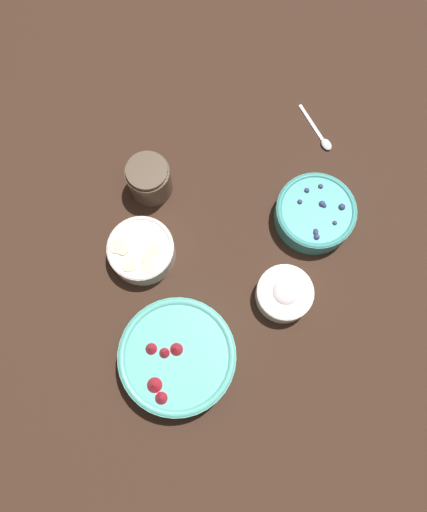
# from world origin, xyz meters

# --- Properties ---
(ground_plane) EXTENTS (4.00, 4.00, 0.00)m
(ground_plane) POSITION_xyz_m (0.00, 0.00, 0.00)
(ground_plane) COLOR #382319
(bowl_strawberries) EXTENTS (0.24, 0.24, 0.09)m
(bowl_strawberries) POSITION_xyz_m (-0.26, -0.18, 0.04)
(bowl_strawberries) COLOR #56B7A8
(bowl_strawberries) RESTS_ON ground_plane
(bowl_blueberries) EXTENTS (0.18, 0.18, 0.06)m
(bowl_blueberries) POSITION_xyz_m (0.13, 0.01, 0.03)
(bowl_blueberries) COLOR teal
(bowl_blueberries) RESTS_ON ground_plane
(bowl_bananas) EXTENTS (0.14, 0.14, 0.06)m
(bowl_bananas) POSITION_xyz_m (-0.26, 0.06, 0.03)
(bowl_bananas) COLOR silver
(bowl_bananas) RESTS_ON ground_plane
(bowl_cream) EXTENTS (0.12, 0.12, 0.06)m
(bowl_cream) POSITION_xyz_m (-0.00, -0.13, 0.03)
(bowl_cream) COLOR white
(bowl_cream) RESTS_ON ground_plane
(jar_chocolate) EXTENTS (0.10, 0.10, 0.09)m
(jar_chocolate) POSITION_xyz_m (-0.19, 0.21, 0.04)
(jar_chocolate) COLOR brown
(jar_chocolate) RESTS_ON ground_plane
(spoon) EXTENTS (0.03, 0.14, 0.01)m
(spoon) POSITION_xyz_m (0.23, 0.19, 0.00)
(spoon) COLOR silver
(spoon) RESTS_ON ground_plane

